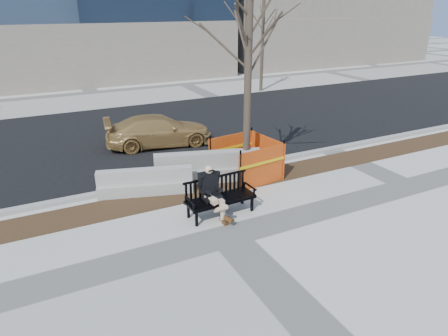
{
  "coord_description": "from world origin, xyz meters",
  "views": [
    {
      "loc": [
        -3.75,
        -7.26,
        5.12
      ],
      "look_at": [
        0.72,
        1.62,
        1.02
      ],
      "focal_mm": 31.95,
      "sensor_mm": 36.0,
      "label": 1
    }
  ],
  "objects_px": {
    "bench": "(221,214)",
    "sedan": "(160,145)",
    "tree_fence": "(246,177)",
    "jersey_barrier_right": "(208,180)",
    "seated_man": "(211,216)",
    "jersey_barrier_left": "(146,193)"
  },
  "relations": [
    {
      "from": "bench",
      "to": "jersey_barrier_left",
      "type": "distance_m",
      "value": 2.52
    },
    {
      "from": "bench",
      "to": "jersey_barrier_left",
      "type": "bearing_deg",
      "value": 121.25
    },
    {
      "from": "bench",
      "to": "tree_fence",
      "type": "bearing_deg",
      "value": 43.19
    },
    {
      "from": "bench",
      "to": "jersey_barrier_right",
      "type": "height_order",
      "value": "bench"
    },
    {
      "from": "jersey_barrier_right",
      "to": "sedan",
      "type": "bearing_deg",
      "value": 110.94
    },
    {
      "from": "jersey_barrier_left",
      "to": "jersey_barrier_right",
      "type": "xyz_separation_m",
      "value": [
        2.02,
        0.05,
        0.0
      ]
    },
    {
      "from": "tree_fence",
      "to": "jersey_barrier_right",
      "type": "bearing_deg",
      "value": 165.27
    },
    {
      "from": "seated_man",
      "to": "tree_fence",
      "type": "xyz_separation_m",
      "value": [
        2.05,
        1.79,
        0.0
      ]
    },
    {
      "from": "seated_man",
      "to": "jersey_barrier_left",
      "type": "bearing_deg",
      "value": 116.62
    },
    {
      "from": "seated_man",
      "to": "tree_fence",
      "type": "height_order",
      "value": "tree_fence"
    },
    {
      "from": "bench",
      "to": "seated_man",
      "type": "bearing_deg",
      "value": 168.61
    },
    {
      "from": "sedan",
      "to": "jersey_barrier_left",
      "type": "height_order",
      "value": "sedan"
    },
    {
      "from": "seated_man",
      "to": "jersey_barrier_left",
      "type": "distance_m",
      "value": 2.35
    },
    {
      "from": "bench",
      "to": "sedan",
      "type": "bearing_deg",
      "value": 84.54
    },
    {
      "from": "bench",
      "to": "jersey_barrier_left",
      "type": "height_order",
      "value": "bench"
    },
    {
      "from": "bench",
      "to": "jersey_barrier_left",
      "type": "relative_size",
      "value": 0.69
    },
    {
      "from": "tree_fence",
      "to": "sedan",
      "type": "bearing_deg",
      "value": 109.29
    },
    {
      "from": "tree_fence",
      "to": "jersey_barrier_right",
      "type": "relative_size",
      "value": 1.99
    },
    {
      "from": "seated_man",
      "to": "tree_fence",
      "type": "bearing_deg",
      "value": 38.77
    },
    {
      "from": "jersey_barrier_left",
      "to": "jersey_barrier_right",
      "type": "distance_m",
      "value": 2.02
    },
    {
      "from": "bench",
      "to": "seated_man",
      "type": "distance_m",
      "value": 0.26
    },
    {
      "from": "tree_fence",
      "to": "sedan",
      "type": "height_order",
      "value": "tree_fence"
    }
  ]
}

